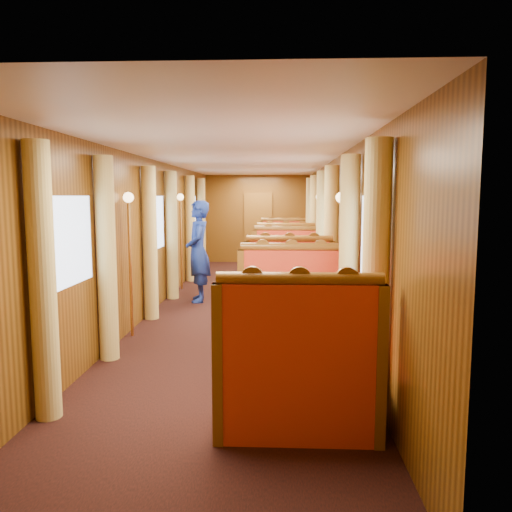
# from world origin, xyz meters

# --- Properties ---
(floor) EXTENTS (3.00, 12.00, 0.01)m
(floor) POSITION_xyz_m (0.00, 0.00, 0.00)
(floor) COLOR black
(floor) RESTS_ON ground
(ceiling) EXTENTS (3.00, 12.00, 0.01)m
(ceiling) POSITION_xyz_m (0.00, 0.00, 2.50)
(ceiling) COLOR silver
(ceiling) RESTS_ON wall_left
(wall_far) EXTENTS (3.00, 0.01, 2.50)m
(wall_far) POSITION_xyz_m (0.00, 6.00, 1.25)
(wall_far) COLOR brown
(wall_far) RESTS_ON floor
(wall_near) EXTENTS (3.00, 0.01, 2.50)m
(wall_near) POSITION_xyz_m (0.00, -6.00, 1.25)
(wall_near) COLOR brown
(wall_near) RESTS_ON floor
(wall_left) EXTENTS (0.01, 12.00, 2.50)m
(wall_left) POSITION_xyz_m (-1.50, 0.00, 1.25)
(wall_left) COLOR brown
(wall_left) RESTS_ON floor
(wall_right) EXTENTS (0.01, 12.00, 2.50)m
(wall_right) POSITION_xyz_m (1.50, 0.00, 1.25)
(wall_right) COLOR brown
(wall_right) RESTS_ON floor
(doorway_far) EXTENTS (0.80, 0.04, 2.00)m
(doorway_far) POSITION_xyz_m (0.00, 5.97, 1.00)
(doorway_far) COLOR brown
(doorway_far) RESTS_ON floor
(table_near) EXTENTS (1.05, 0.72, 0.75)m
(table_near) POSITION_xyz_m (0.75, -3.50, 0.38)
(table_near) COLOR white
(table_near) RESTS_ON floor
(banquette_near_fwd) EXTENTS (1.30, 0.55, 1.34)m
(banquette_near_fwd) POSITION_xyz_m (0.75, -4.51, 0.42)
(banquette_near_fwd) COLOR red
(banquette_near_fwd) RESTS_ON floor
(banquette_near_aft) EXTENTS (1.30, 0.55, 1.34)m
(banquette_near_aft) POSITION_xyz_m (0.75, -2.49, 0.42)
(banquette_near_aft) COLOR red
(banquette_near_aft) RESTS_ON floor
(table_mid) EXTENTS (1.05, 0.72, 0.75)m
(table_mid) POSITION_xyz_m (0.75, 0.00, 0.38)
(table_mid) COLOR white
(table_mid) RESTS_ON floor
(banquette_mid_fwd) EXTENTS (1.30, 0.55, 1.34)m
(banquette_mid_fwd) POSITION_xyz_m (0.75, -1.01, 0.42)
(banquette_mid_fwd) COLOR red
(banquette_mid_fwd) RESTS_ON floor
(banquette_mid_aft) EXTENTS (1.30, 0.55, 1.34)m
(banquette_mid_aft) POSITION_xyz_m (0.75, 1.01, 0.42)
(banquette_mid_aft) COLOR red
(banquette_mid_aft) RESTS_ON floor
(table_far) EXTENTS (1.05, 0.72, 0.75)m
(table_far) POSITION_xyz_m (0.75, 3.50, 0.38)
(table_far) COLOR white
(table_far) RESTS_ON floor
(banquette_far_fwd) EXTENTS (1.30, 0.55, 1.34)m
(banquette_far_fwd) POSITION_xyz_m (0.75, 2.49, 0.42)
(banquette_far_fwd) COLOR red
(banquette_far_fwd) RESTS_ON floor
(banquette_far_aft) EXTENTS (1.30, 0.55, 1.34)m
(banquette_far_aft) POSITION_xyz_m (0.75, 4.51, 0.42)
(banquette_far_aft) COLOR red
(banquette_far_aft) RESTS_ON floor
(tea_tray) EXTENTS (0.37, 0.30, 0.01)m
(tea_tray) POSITION_xyz_m (0.65, -3.54, 0.76)
(tea_tray) COLOR silver
(tea_tray) RESTS_ON table_near
(teapot_left) EXTENTS (0.18, 0.16, 0.12)m
(teapot_left) POSITION_xyz_m (0.54, -3.57, 0.81)
(teapot_left) COLOR silver
(teapot_left) RESTS_ON tea_tray
(teapot_right) EXTENTS (0.19, 0.17, 0.13)m
(teapot_right) POSITION_xyz_m (0.71, -3.59, 0.82)
(teapot_right) COLOR silver
(teapot_right) RESTS_ON tea_tray
(teapot_back) EXTENTS (0.20, 0.18, 0.13)m
(teapot_back) POSITION_xyz_m (0.67, -3.43, 0.82)
(teapot_back) COLOR silver
(teapot_back) RESTS_ON tea_tray
(fruit_plate) EXTENTS (0.23, 0.23, 0.05)m
(fruit_plate) POSITION_xyz_m (1.03, -3.66, 0.77)
(fruit_plate) COLOR white
(fruit_plate) RESTS_ON table_near
(cup_inboard) EXTENTS (0.08, 0.08, 0.26)m
(cup_inboard) POSITION_xyz_m (0.38, -3.39, 0.86)
(cup_inboard) COLOR white
(cup_inboard) RESTS_ON table_near
(cup_outboard) EXTENTS (0.08, 0.08, 0.26)m
(cup_outboard) POSITION_xyz_m (0.47, -3.26, 0.86)
(cup_outboard) COLOR white
(cup_outboard) RESTS_ON table_near
(rose_vase_mid) EXTENTS (0.06, 0.06, 0.36)m
(rose_vase_mid) POSITION_xyz_m (0.75, 0.01, 0.93)
(rose_vase_mid) COLOR silver
(rose_vase_mid) RESTS_ON table_mid
(rose_vase_far) EXTENTS (0.06, 0.06, 0.36)m
(rose_vase_far) POSITION_xyz_m (0.75, 3.50, 0.93)
(rose_vase_far) COLOR silver
(rose_vase_far) RESTS_ON table_far
(window_left_near) EXTENTS (0.01, 1.20, 0.90)m
(window_left_near) POSITION_xyz_m (-1.49, -3.50, 1.45)
(window_left_near) COLOR #98ADCC
(window_left_near) RESTS_ON wall_left
(curtain_left_near_a) EXTENTS (0.22, 0.22, 2.35)m
(curtain_left_near_a) POSITION_xyz_m (-1.38, -4.28, 1.18)
(curtain_left_near_a) COLOR #DAC76F
(curtain_left_near_a) RESTS_ON floor
(curtain_left_near_b) EXTENTS (0.22, 0.22, 2.35)m
(curtain_left_near_b) POSITION_xyz_m (-1.38, -2.72, 1.18)
(curtain_left_near_b) COLOR #DAC76F
(curtain_left_near_b) RESTS_ON floor
(window_right_near) EXTENTS (0.01, 1.20, 0.90)m
(window_right_near) POSITION_xyz_m (1.49, -3.50, 1.45)
(window_right_near) COLOR #98ADCC
(window_right_near) RESTS_ON wall_right
(curtain_right_near_a) EXTENTS (0.22, 0.22, 2.35)m
(curtain_right_near_a) POSITION_xyz_m (1.38, -4.28, 1.18)
(curtain_right_near_a) COLOR #DAC76F
(curtain_right_near_a) RESTS_ON floor
(curtain_right_near_b) EXTENTS (0.22, 0.22, 2.35)m
(curtain_right_near_b) POSITION_xyz_m (1.38, -2.72, 1.18)
(curtain_right_near_b) COLOR #DAC76F
(curtain_right_near_b) RESTS_ON floor
(window_left_mid) EXTENTS (0.01, 1.20, 0.90)m
(window_left_mid) POSITION_xyz_m (-1.49, 0.00, 1.45)
(window_left_mid) COLOR #98ADCC
(window_left_mid) RESTS_ON wall_left
(curtain_left_mid_a) EXTENTS (0.22, 0.22, 2.35)m
(curtain_left_mid_a) POSITION_xyz_m (-1.38, -0.78, 1.18)
(curtain_left_mid_a) COLOR #DAC76F
(curtain_left_mid_a) RESTS_ON floor
(curtain_left_mid_b) EXTENTS (0.22, 0.22, 2.35)m
(curtain_left_mid_b) POSITION_xyz_m (-1.38, 0.78, 1.18)
(curtain_left_mid_b) COLOR #DAC76F
(curtain_left_mid_b) RESTS_ON floor
(window_right_mid) EXTENTS (0.01, 1.20, 0.90)m
(window_right_mid) POSITION_xyz_m (1.49, 0.00, 1.45)
(window_right_mid) COLOR #98ADCC
(window_right_mid) RESTS_ON wall_right
(curtain_right_mid_a) EXTENTS (0.22, 0.22, 2.35)m
(curtain_right_mid_a) POSITION_xyz_m (1.38, -0.78, 1.18)
(curtain_right_mid_a) COLOR #DAC76F
(curtain_right_mid_a) RESTS_ON floor
(curtain_right_mid_b) EXTENTS (0.22, 0.22, 2.35)m
(curtain_right_mid_b) POSITION_xyz_m (1.38, 0.78, 1.18)
(curtain_right_mid_b) COLOR #DAC76F
(curtain_right_mid_b) RESTS_ON floor
(window_left_far) EXTENTS (0.01, 1.20, 0.90)m
(window_left_far) POSITION_xyz_m (-1.49, 3.50, 1.45)
(window_left_far) COLOR #98ADCC
(window_left_far) RESTS_ON wall_left
(curtain_left_far_a) EXTENTS (0.22, 0.22, 2.35)m
(curtain_left_far_a) POSITION_xyz_m (-1.38, 2.72, 1.18)
(curtain_left_far_a) COLOR #DAC76F
(curtain_left_far_a) RESTS_ON floor
(curtain_left_far_b) EXTENTS (0.22, 0.22, 2.35)m
(curtain_left_far_b) POSITION_xyz_m (-1.38, 4.28, 1.18)
(curtain_left_far_b) COLOR #DAC76F
(curtain_left_far_b) RESTS_ON floor
(window_right_far) EXTENTS (0.01, 1.20, 0.90)m
(window_right_far) POSITION_xyz_m (1.49, 3.50, 1.45)
(window_right_far) COLOR #98ADCC
(window_right_far) RESTS_ON wall_right
(curtain_right_far_a) EXTENTS (0.22, 0.22, 2.35)m
(curtain_right_far_a) POSITION_xyz_m (1.38, 2.72, 1.18)
(curtain_right_far_a) COLOR #DAC76F
(curtain_right_far_a) RESTS_ON floor
(curtain_right_far_b) EXTENTS (0.22, 0.22, 2.35)m
(curtain_right_far_b) POSITION_xyz_m (1.38, 4.28, 1.18)
(curtain_right_far_b) COLOR #DAC76F
(curtain_right_far_b) RESTS_ON floor
(sconce_left_fore) EXTENTS (0.14, 0.14, 1.95)m
(sconce_left_fore) POSITION_xyz_m (-1.40, -1.75, 1.38)
(sconce_left_fore) COLOR #BF8C3F
(sconce_left_fore) RESTS_ON floor
(sconce_right_fore) EXTENTS (0.14, 0.14, 1.95)m
(sconce_right_fore) POSITION_xyz_m (1.40, -1.75, 1.38)
(sconce_right_fore) COLOR #BF8C3F
(sconce_right_fore) RESTS_ON floor
(sconce_left_aft) EXTENTS (0.14, 0.14, 1.95)m
(sconce_left_aft) POSITION_xyz_m (-1.40, 1.75, 1.38)
(sconce_left_aft) COLOR #BF8C3F
(sconce_left_aft) RESTS_ON floor
(sconce_right_aft) EXTENTS (0.14, 0.14, 1.95)m
(sconce_right_aft) POSITION_xyz_m (1.40, 1.75, 1.38)
(sconce_right_aft) COLOR #BF8C3F
(sconce_right_aft) RESTS_ON floor
(steward) EXTENTS (0.55, 0.73, 1.82)m
(steward) POSITION_xyz_m (-0.85, 0.54, 0.91)
(steward) COLOR navy
(steward) RESTS_ON floor
(passenger) EXTENTS (0.40, 0.44, 0.76)m
(passenger) POSITION_xyz_m (0.75, 0.78, 0.74)
(passenger) COLOR beige
(passenger) RESTS_ON banquette_mid_aft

